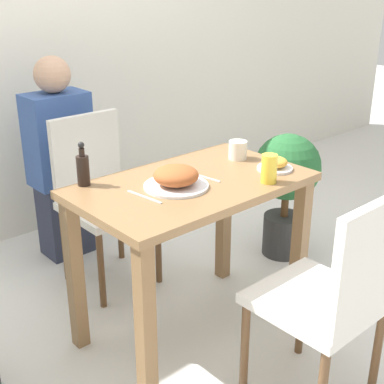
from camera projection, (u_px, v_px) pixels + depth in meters
The scene contains 14 objects.
ground_plane at pixel (192, 328), 2.55m from camera, with size 16.00×16.00×0.00m, color silver.
wall_back at pixel (20, 24), 3.10m from camera, with size 8.00×0.05×2.60m.
dining_table at pixel (192, 211), 2.32m from camera, with size 1.01×0.61×0.75m.
chair_near at pixel (335, 293), 1.91m from camera, with size 0.42×0.42×0.90m.
chair_far at pixel (100, 191), 2.82m from camera, with size 0.42×0.42×0.90m.
food_plate at pixel (176, 178), 2.19m from camera, with size 0.27×0.27×0.09m.
side_plate at pixel (275, 164), 2.39m from camera, with size 0.16×0.16×0.06m.
drink_cup at pixel (238, 150), 2.53m from camera, with size 0.09×0.09×0.09m.
juice_glass at pixel (269, 169), 2.23m from camera, with size 0.07×0.07×0.12m.
sauce_bottle at pixel (83, 169), 2.20m from camera, with size 0.05×0.05×0.19m.
fork_utensil at pixel (144, 197), 2.10m from camera, with size 0.03×0.19×0.00m.
spoon_utensil at pixel (205, 177), 2.30m from camera, with size 0.03×0.16×0.00m.
potted_plant_right at pixel (287, 181), 3.07m from camera, with size 0.38×0.38×0.74m.
person_figure at pixel (61, 161), 3.05m from camera, with size 0.34×0.22×1.17m.
Camera 1 is at (-1.41, -1.58, 1.56)m, focal length 50.00 mm.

